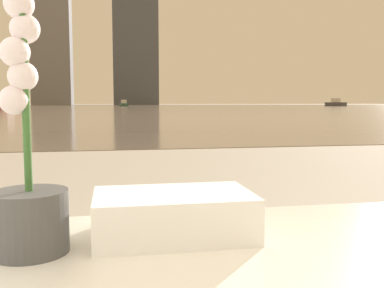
% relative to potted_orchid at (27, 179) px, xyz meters
% --- Properties ---
extents(potted_orchid, '(0.12, 0.12, 0.42)m').
position_rel_potted_orchid_xyz_m(potted_orchid, '(0.00, 0.00, 0.00)').
color(potted_orchid, '#4C4C4C').
rests_on(potted_orchid, bathtub).
extents(towel_stack, '(0.28, 0.18, 0.08)m').
position_rel_potted_orchid_xyz_m(towel_stack, '(0.24, 0.04, -0.08)').
color(towel_stack, white).
rests_on(towel_stack, bathtub).
extents(harbor_water, '(180.00, 110.00, 0.01)m').
position_rel_potted_orchid_xyz_m(harbor_water, '(0.53, 61.19, -0.65)').
color(harbor_water, gray).
rests_on(harbor_water, ground_plane).
extents(harbor_boat_0, '(2.94, 4.20, 1.50)m').
position_rel_potted_orchid_xyz_m(harbor_boat_0, '(42.33, 74.89, -0.11)').
color(harbor_boat_0, '#4C4C51').
rests_on(harbor_boat_0, harbor_water).
extents(harbor_boat_1, '(2.95, 5.81, 2.08)m').
position_rel_potted_orchid_xyz_m(harbor_boat_1, '(-12.65, 54.85, 0.09)').
color(harbor_boat_1, maroon).
rests_on(harbor_boat_1, harbor_water).
extents(harbor_boat_2, '(1.58, 3.25, 1.17)m').
position_rel_potted_orchid_xyz_m(harbor_boat_2, '(2.31, 77.40, -0.23)').
color(harbor_boat_2, '#335647').
rests_on(harbor_boat_2, harbor_water).
extents(skyline_tower_1, '(9.82, 8.86, 49.90)m').
position_rel_potted_orchid_xyz_m(skyline_tower_1, '(-14.91, 117.19, 24.30)').
color(skyline_tower_1, slate).
rests_on(skyline_tower_1, ground_plane).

